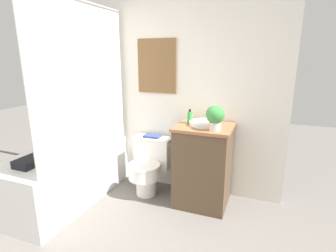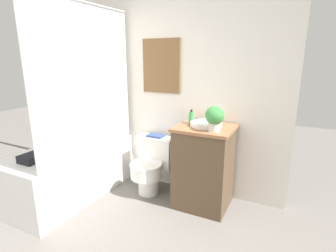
{
  "view_description": "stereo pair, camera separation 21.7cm",
  "coord_description": "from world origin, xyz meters",
  "px_view_note": "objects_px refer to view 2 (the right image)",
  "views": [
    {
      "loc": [
        1.29,
        -0.46,
        1.49
      ],
      "look_at": [
        0.41,
        1.79,
        0.85
      ],
      "focal_mm": 28.0,
      "sensor_mm": 36.0,
      "label": 1
    },
    {
      "loc": [
        1.49,
        -0.38,
        1.49
      ],
      "look_at": [
        0.41,
        1.79,
        0.85
      ],
      "focal_mm": 28.0,
      "sensor_mm": 36.0,
      "label": 2
    }
  ],
  "objects_px": {
    "sink": "(206,124)",
    "potted_plant": "(215,117)",
    "book_on_tank": "(156,136)",
    "soap_bottle": "(191,118)",
    "toilet": "(151,164)"
  },
  "relations": [
    {
      "from": "sink",
      "to": "potted_plant",
      "type": "height_order",
      "value": "potted_plant"
    },
    {
      "from": "book_on_tank",
      "to": "potted_plant",
      "type": "bearing_deg",
      "value": -18.64
    },
    {
      "from": "sink",
      "to": "book_on_tank",
      "type": "xyz_separation_m",
      "value": [
        -0.62,
        0.11,
        -0.23
      ]
    },
    {
      "from": "potted_plant",
      "to": "book_on_tank",
      "type": "height_order",
      "value": "potted_plant"
    },
    {
      "from": "sink",
      "to": "soap_bottle",
      "type": "bearing_deg",
      "value": 172.32
    },
    {
      "from": "toilet",
      "to": "soap_bottle",
      "type": "bearing_deg",
      "value": 3.31
    },
    {
      "from": "toilet",
      "to": "book_on_tank",
      "type": "height_order",
      "value": "book_on_tank"
    },
    {
      "from": "sink",
      "to": "book_on_tank",
      "type": "bearing_deg",
      "value": 170.35
    },
    {
      "from": "soap_bottle",
      "to": "toilet",
      "type": "bearing_deg",
      "value": -176.69
    },
    {
      "from": "potted_plant",
      "to": "book_on_tank",
      "type": "xyz_separation_m",
      "value": [
        -0.75,
        0.25,
        -0.34
      ]
    },
    {
      "from": "soap_bottle",
      "to": "potted_plant",
      "type": "distance_m",
      "value": 0.34
    },
    {
      "from": "toilet",
      "to": "sink",
      "type": "bearing_deg",
      "value": 0.42
    },
    {
      "from": "toilet",
      "to": "soap_bottle",
      "type": "height_order",
      "value": "soap_bottle"
    },
    {
      "from": "sink",
      "to": "potted_plant",
      "type": "relative_size",
      "value": 1.49
    },
    {
      "from": "toilet",
      "to": "potted_plant",
      "type": "height_order",
      "value": "potted_plant"
    }
  ]
}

